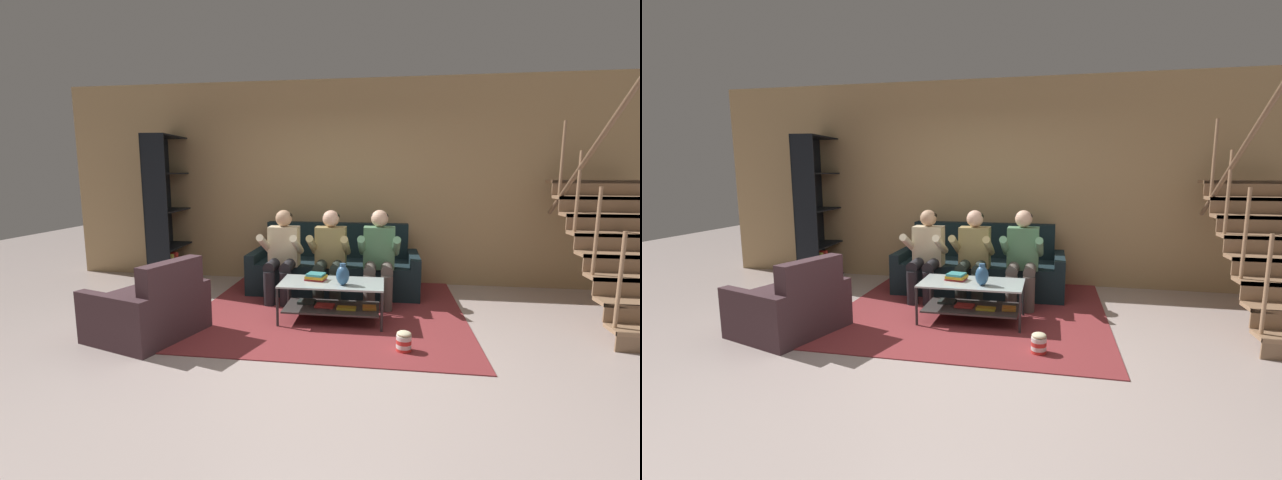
{
  "view_description": "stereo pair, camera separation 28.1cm",
  "coord_description": "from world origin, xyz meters",
  "views": [
    {
      "loc": [
        0.6,
        -3.81,
        1.61
      ],
      "look_at": [
        -0.12,
        1.0,
        0.83
      ],
      "focal_mm": 24.0,
      "sensor_mm": 36.0,
      "label": 1
    },
    {
      "loc": [
        0.87,
        -3.76,
        1.61
      ],
      "look_at": [
        -0.12,
        1.0,
        0.83
      ],
      "focal_mm": 24.0,
      "sensor_mm": 36.0,
      "label": 2
    }
  ],
  "objects": [
    {
      "name": "ground",
      "position": [
        0.0,
        0.0,
        0.0
      ],
      "size": [
        16.8,
        16.8,
        0.0
      ],
      "primitive_type": "plane",
      "color": "#BBA9A3"
    },
    {
      "name": "armchair",
      "position": [
        -1.67,
        -0.04,
        0.26
      ],
      "size": [
        1.08,
        1.13,
        0.78
      ],
      "color": "#432C32",
      "rests_on": "ground"
    },
    {
      "name": "coffee_table",
      "position": [
        0.06,
        0.64,
        0.28
      ],
      "size": [
        1.11,
        0.57,
        0.44
      ],
      "color": "#B1C2C1",
      "rests_on": "ground"
    },
    {
      "name": "staircase_run",
      "position": [
        3.19,
        1.19,
        0.86
      ],
      "size": [
        1.05,
        2.05,
        2.43
      ],
      "color": "#A07958",
      "rests_on": "ground"
    },
    {
      "name": "person_seated_right",
      "position": [
        0.55,
        1.33,
        0.63
      ],
      "size": [
        0.5,
        0.58,
        1.15
      ],
      "color": "#5A504A",
      "rests_on": "ground"
    },
    {
      "name": "book_stack",
      "position": [
        -0.12,
        0.7,
        0.47
      ],
      "size": [
        0.25,
        0.21,
        0.08
      ],
      "color": "red",
      "rests_on": "coffee_table"
    },
    {
      "name": "couch",
      "position": [
        -0.05,
        1.86,
        0.29
      ],
      "size": [
        2.24,
        0.87,
        0.9
      ],
      "color": "black",
      "rests_on": "ground"
    },
    {
      "name": "back_partition",
      "position": [
        0.0,
        2.46,
        1.45
      ],
      "size": [
        8.4,
        0.12,
        2.9
      ],
      "primitive_type": "cube",
      "color": "tan",
      "rests_on": "ground"
    },
    {
      "name": "area_rug",
      "position": [
        0.01,
        1.12,
        0.01
      ],
      "size": [
        3.02,
        3.16,
        0.01
      ],
      "color": "maroon",
      "rests_on": "ground"
    },
    {
      "name": "person_seated_left",
      "position": [
        -0.65,
        1.33,
        0.62
      ],
      "size": [
        0.5,
        0.58,
        1.13
      ],
      "color": "#242328",
      "rests_on": "ground"
    },
    {
      "name": "vase",
      "position": [
        0.19,
        0.54,
        0.54
      ],
      "size": [
        0.14,
        0.14,
        0.23
      ],
      "color": "#2F5A86",
      "rests_on": "coffee_table"
    },
    {
      "name": "popcorn_tub",
      "position": [
        0.8,
        -0.07,
        0.1
      ],
      "size": [
        0.14,
        0.14,
        0.19
      ],
      "color": "red",
      "rests_on": "ground"
    },
    {
      "name": "person_seated_middle",
      "position": [
        -0.05,
        1.33,
        0.62
      ],
      "size": [
        0.5,
        0.58,
        1.14
      ],
      "color": "#222A25",
      "rests_on": "ground"
    },
    {
      "name": "bookshelf",
      "position": [
        -2.52,
        1.96,
        0.84
      ],
      "size": [
        0.41,
        1.02,
        2.12
      ],
      "color": "black",
      "rests_on": "ground"
    }
  ]
}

